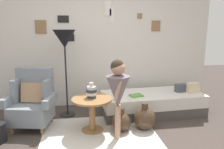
# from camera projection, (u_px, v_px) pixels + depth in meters

# --- Properties ---
(gallery_wall) EXTENTS (4.80, 0.12, 2.60)m
(gallery_wall) POSITION_uv_depth(u_px,v_px,m) (97.00, 43.00, 4.55)
(gallery_wall) COLOR silver
(gallery_wall) RESTS_ON ground
(rug) EXTENTS (1.75, 1.35, 0.01)m
(rug) POSITION_uv_depth(u_px,v_px,m) (100.00, 134.00, 3.42)
(rug) COLOR silver
(rug) RESTS_ON ground
(armchair) EXTENTS (0.84, 0.70, 0.97)m
(armchair) POSITION_uv_depth(u_px,v_px,m) (33.00, 101.00, 3.62)
(armchair) COLOR #9E7042
(armchair) RESTS_ON ground
(daybed) EXTENTS (1.93, 0.88, 0.40)m
(daybed) POSITION_uv_depth(u_px,v_px,m) (152.00, 103.00, 4.23)
(daybed) COLOR #4C4742
(daybed) RESTS_ON ground
(pillow_head) EXTENTS (0.23, 0.15, 0.20)m
(pillow_head) POSITION_uv_depth(u_px,v_px,m) (193.00, 88.00, 4.19)
(pillow_head) COLOR beige
(pillow_head) RESTS_ON daybed
(pillow_mid) EXTENTS (0.22, 0.13, 0.15)m
(pillow_mid) POSITION_uv_depth(u_px,v_px,m) (181.00, 88.00, 4.26)
(pillow_mid) COLOR #474C56
(pillow_mid) RESTS_ON daybed
(side_table) EXTENTS (0.63, 0.63, 0.55)m
(side_table) POSITION_uv_depth(u_px,v_px,m) (92.00, 107.00, 3.46)
(side_table) COLOR #9E7042
(side_table) RESTS_ON ground
(vase_striped) EXTENTS (0.17, 0.17, 0.24)m
(vase_striped) POSITION_uv_depth(u_px,v_px,m) (91.00, 92.00, 3.45)
(vase_striped) COLOR #2D384C
(vase_striped) RESTS_ON side_table
(floor_lamp) EXTENTS (0.40, 0.40, 1.59)m
(floor_lamp) POSITION_uv_depth(u_px,v_px,m) (65.00, 42.00, 3.88)
(floor_lamp) COLOR black
(floor_lamp) RESTS_ON ground
(person_child) EXTENTS (0.34, 0.34, 1.19)m
(person_child) POSITION_uv_depth(u_px,v_px,m) (118.00, 89.00, 3.16)
(person_child) COLOR tan
(person_child) RESTS_ON ground
(book_on_daybed) EXTENTS (0.25, 0.21, 0.03)m
(book_on_daybed) POSITION_uv_depth(u_px,v_px,m) (136.00, 95.00, 3.99)
(book_on_daybed) COLOR #60A148
(book_on_daybed) RESTS_ON daybed
(demijohn_near) EXTENTS (0.30, 0.30, 0.39)m
(demijohn_near) POSITION_uv_depth(u_px,v_px,m) (121.00, 122.00, 3.50)
(demijohn_near) COLOR #473323
(demijohn_near) RESTS_ON ground
(demijohn_far) EXTENTS (0.36, 0.36, 0.45)m
(demijohn_far) POSITION_uv_depth(u_px,v_px,m) (144.00, 118.00, 3.56)
(demijohn_far) COLOR #473323
(demijohn_far) RESTS_ON ground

